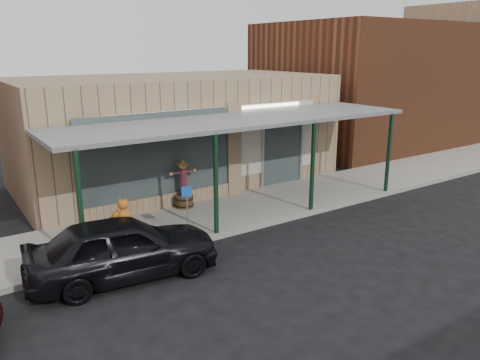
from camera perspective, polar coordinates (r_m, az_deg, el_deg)
ground at (r=12.92m, az=9.12°, el=-8.27°), size 120.00×120.00×0.00m
sidewalk at (r=15.50m, az=0.03°, el=-3.63°), size 40.00×3.20×0.15m
storefront at (r=18.84m, az=-7.83°, el=6.03°), size 12.00×6.25×4.20m
awning at (r=14.76m, az=0.11°, el=7.14°), size 12.00×3.00×3.04m
block_buildings_near at (r=20.50m, az=-4.20°, el=11.61°), size 61.00×8.00×8.00m
barrel_scarecrow at (r=15.50m, az=-6.89°, el=-1.37°), size 0.96×0.74×1.60m
barrel_pumpkin at (r=13.86m, az=-14.64°, el=-5.16°), size 0.70×0.70×0.68m
handicap_sign at (r=12.95m, az=-6.47°, el=-2.97°), size 0.30×0.07×1.45m
parked_sedan at (r=11.31m, az=-14.05°, el=-7.98°), size 4.55×2.24×1.68m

